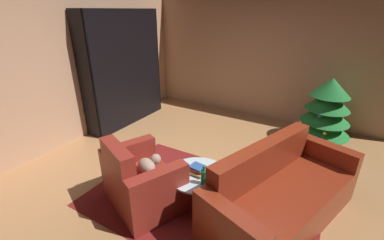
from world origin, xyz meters
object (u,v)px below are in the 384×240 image
(couch_red, at_px, (280,196))
(book_stack_on_table, at_px, (197,170))
(armchair_red, at_px, (141,182))
(decorated_tree, at_px, (326,110))
(coffee_table, at_px, (198,176))
(bookshelf_unit, at_px, (127,68))
(bottle_on_table, at_px, (204,177))

(couch_red, xyz_separation_m, book_stack_on_table, (-0.94, -0.24, 0.16))
(armchair_red, distance_m, book_stack_on_table, 0.70)
(book_stack_on_table, bearing_deg, decorated_tree, 65.97)
(book_stack_on_table, bearing_deg, armchair_red, -147.16)
(coffee_table, distance_m, book_stack_on_table, 0.09)
(couch_red, height_order, coffee_table, couch_red)
(armchair_red, xyz_separation_m, couch_red, (1.51, 0.61, -0.01))
(couch_red, bearing_deg, decorated_tree, 84.66)
(bookshelf_unit, distance_m, decorated_tree, 3.87)
(book_stack_on_table, distance_m, decorated_tree, 2.85)
(book_stack_on_table, relative_size, bottle_on_table, 0.96)
(coffee_table, xyz_separation_m, book_stack_on_table, (-0.01, -0.01, 0.09))
(bookshelf_unit, height_order, couch_red, bookshelf_unit)
(armchair_red, relative_size, couch_red, 0.54)
(bookshelf_unit, xyz_separation_m, book_stack_on_table, (2.54, -1.59, -0.66))
(couch_red, bearing_deg, bottle_on_table, -154.56)
(coffee_table, bearing_deg, decorated_tree, 66.06)
(armchair_red, xyz_separation_m, bottle_on_table, (0.73, 0.24, 0.19))
(couch_red, bearing_deg, armchair_red, -158.08)
(bookshelf_unit, height_order, armchair_red, bookshelf_unit)
(book_stack_on_table, height_order, bottle_on_table, bottle_on_table)
(bookshelf_unit, distance_m, bottle_on_table, 3.26)
(bookshelf_unit, distance_m, armchair_red, 2.89)
(decorated_tree, bearing_deg, armchair_red, -120.24)
(coffee_table, bearing_deg, bottle_on_table, -43.19)
(coffee_table, height_order, bottle_on_table, bottle_on_table)
(book_stack_on_table, bearing_deg, bookshelf_unit, 147.96)
(armchair_red, bearing_deg, decorated_tree, 59.76)
(couch_red, relative_size, book_stack_on_table, 9.58)
(bookshelf_unit, bearing_deg, book_stack_on_table, -32.04)
(book_stack_on_table, bearing_deg, bottle_on_table, -40.04)
(couch_red, distance_m, coffee_table, 0.96)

